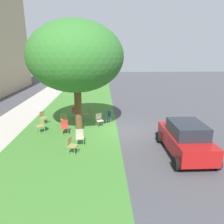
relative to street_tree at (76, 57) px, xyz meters
name	(u,v)px	position (x,y,z in m)	size (l,w,h in m)	color
ground	(121,130)	(-0.10, -2.61, -4.51)	(80.00, 80.00, 0.00)	#424247
grass_verge	(70,131)	(-0.10, 0.59, -4.50)	(48.00, 6.00, 0.01)	#3D752D
street_tree	(76,57)	(0.00, 0.00, 0.00)	(5.50, 5.50, 6.55)	brown
chair_0	(108,116)	(1.42, -1.86, -3.99)	(0.56, 0.57, 0.88)	#335184
chair_1	(71,144)	(-3.14, 0.02, -3.99)	(0.54, 0.54, 0.88)	olive
chair_2	(75,111)	(2.67, 0.61, -3.99)	(0.51, 0.51, 0.88)	#B7332D
chair_3	(80,136)	(-2.14, -0.27, -3.99)	(0.47, 0.47, 0.88)	#ADA393
chair_4	(43,116)	(1.46, 2.62, -3.99)	(0.57, 0.57, 0.88)	olive
chair_5	(87,113)	(2.24, -0.37, -3.99)	(0.52, 0.52, 0.88)	olive
chair_6	(65,126)	(-0.55, 0.80, -3.99)	(0.49, 0.49, 0.88)	#B7332D
chair_7	(99,119)	(0.70, -1.25, -3.99)	(0.55, 0.54, 0.88)	beige
chair_8	(64,119)	(0.91, 1.08, -3.99)	(0.45, 0.45, 0.88)	olive
chair_9	(41,124)	(-0.21, 2.29, -3.99)	(0.59, 0.59, 0.88)	olive
parked_car	(185,138)	(-3.41, -5.41, -3.67)	(3.70, 1.92, 1.65)	maroon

